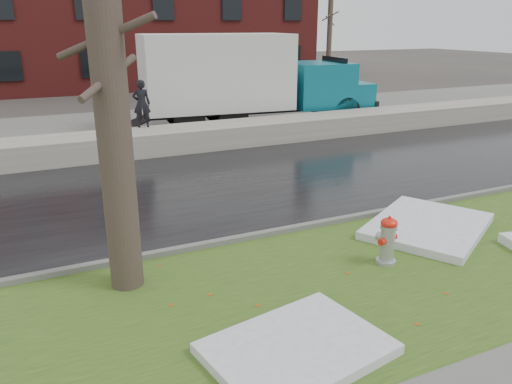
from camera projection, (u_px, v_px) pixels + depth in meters
name	position (u px, v px, depth m)	size (l,w,h in m)	color
ground	(295.00, 257.00, 9.05)	(120.00, 120.00, 0.00)	#47423D
verge	(333.00, 287.00, 7.97)	(60.00, 4.50, 0.04)	#2A4B19
road	(210.00, 186.00, 12.91)	(60.00, 7.00, 0.03)	black
parking_lot	(139.00, 128.00, 20.22)	(60.00, 9.00, 0.03)	slate
curb	(270.00, 233.00, 9.89)	(60.00, 0.15, 0.14)	slate
snowbank	(167.00, 140.00, 16.41)	(60.00, 1.60, 0.75)	#A19C93
brick_building	(109.00, 8.00, 34.03)	(26.00, 12.00, 10.00)	maroon
bg_tree_right	(329.00, 34.00, 34.97)	(1.40, 1.62, 6.50)	brown
fire_hydrant	(387.00, 238.00, 8.59)	(0.44, 0.40, 0.88)	#A4A8AC
tree	(109.00, 82.00, 7.02)	(1.27, 1.38, 6.35)	brown
box_truck	(245.00, 79.00, 19.86)	(11.07, 3.39, 3.66)	black
worker	(142.00, 104.00, 16.31)	(0.57, 0.37, 1.55)	black
snow_patch_near	(428.00, 226.00, 10.13)	(2.60, 2.00, 0.16)	white
snow_patch_far	(297.00, 349.00, 6.32)	(2.20, 1.60, 0.14)	white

